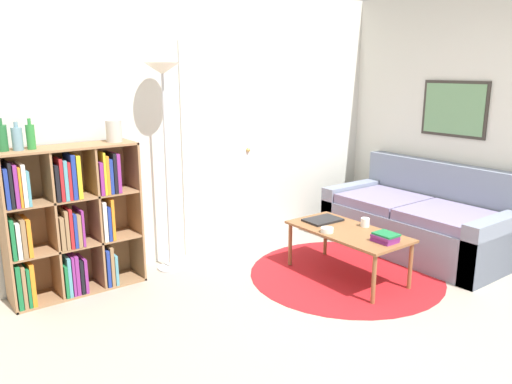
% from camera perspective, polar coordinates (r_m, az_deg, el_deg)
% --- Properties ---
extents(ground_plane, '(14.00, 14.00, 0.00)m').
position_cam_1_polar(ground_plane, '(3.66, 16.13, -16.54)').
color(ground_plane, gray).
extents(wall_back, '(7.27, 0.11, 2.60)m').
position_cam_1_polar(wall_back, '(5.01, -5.39, 7.69)').
color(wall_back, silver).
rests_on(wall_back, ground_plane).
extents(wall_right, '(0.08, 5.39, 2.60)m').
position_cam_1_polar(wall_right, '(5.66, 20.77, 7.71)').
color(wall_right, silver).
rests_on(wall_right, ground_plane).
extents(rug, '(1.74, 1.74, 0.01)m').
position_cam_1_polar(rug, '(4.69, 10.20, -9.18)').
color(rug, '#B2191E').
rests_on(rug, ground_plane).
extents(bookshelf, '(1.07, 0.34, 1.23)m').
position_cam_1_polar(bookshelf, '(4.35, -20.75, -3.15)').
color(bookshelf, '#936B47').
rests_on(bookshelf, ground_plane).
extents(floor_lamp, '(0.31, 0.31, 1.88)m').
position_cam_1_polar(floor_lamp, '(4.46, -10.56, 10.86)').
color(floor_lamp, '#B7B7BC').
rests_on(floor_lamp, ground_plane).
extents(couch, '(0.94, 1.83, 0.88)m').
position_cam_1_polar(couch, '(5.43, 18.35, -3.28)').
color(couch, gray).
rests_on(couch, ground_plane).
extents(coffee_table, '(0.55, 1.09, 0.44)m').
position_cam_1_polar(coffee_table, '(4.51, 10.44, -4.81)').
color(coffee_table, brown).
rests_on(coffee_table, ground_plane).
extents(laptop, '(0.34, 0.24, 0.02)m').
position_cam_1_polar(laptop, '(4.72, 7.64, -3.19)').
color(laptop, black).
rests_on(laptop, coffee_table).
extents(bowl, '(0.11, 0.11, 0.04)m').
position_cam_1_polar(bowl, '(4.39, 8.12, -4.32)').
color(bowl, silver).
rests_on(bowl, coffee_table).
extents(book_stack_on_table, '(0.17, 0.20, 0.08)m').
position_cam_1_polar(book_stack_on_table, '(4.25, 14.56, -5.05)').
color(book_stack_on_table, '#7F287A').
rests_on(book_stack_on_table, coffee_table).
extents(cup, '(0.08, 0.08, 0.08)m').
position_cam_1_polar(cup, '(4.61, 12.36, -3.40)').
color(cup, white).
rests_on(cup, coffee_table).
extents(bottle_left, '(0.08, 0.08, 0.24)m').
position_cam_1_polar(bottle_left, '(4.14, -27.06, 5.56)').
color(bottle_left, '#236633').
rests_on(bottle_left, bookshelf).
extents(bottle_middle, '(0.08, 0.08, 0.21)m').
position_cam_1_polar(bottle_middle, '(4.14, -25.62, 5.53)').
color(bottle_middle, '#6B93A3').
rests_on(bottle_middle, bookshelf).
extents(bottle_right, '(0.06, 0.06, 0.23)m').
position_cam_1_polar(bottle_right, '(4.15, -24.35, 5.80)').
color(bottle_right, '#2D8438').
rests_on(bottle_right, bookshelf).
extents(vase_on_shelf, '(0.13, 0.13, 0.18)m').
position_cam_1_polar(vase_on_shelf, '(4.34, -15.93, 6.70)').
color(vase_on_shelf, '#B7B2A8').
rests_on(vase_on_shelf, bookshelf).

